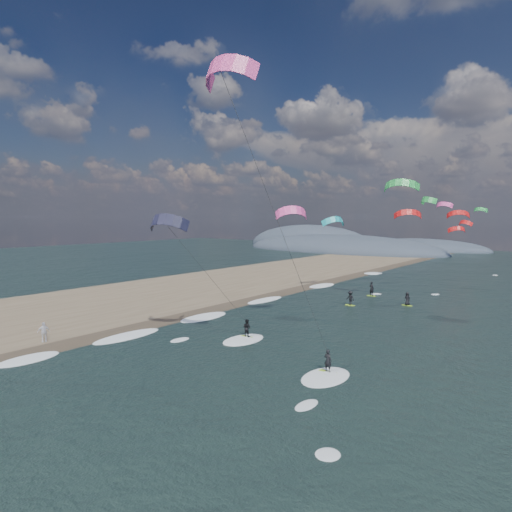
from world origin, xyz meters
The scene contains 10 objects.
ground centered at (0.00, 0.00, 0.00)m, with size 260.00×260.00×0.00m, color black.
sand_strip centered at (-24.00, 10.00, 0.00)m, with size 26.00×240.00×0.00m, color brown.
wet_sand_strip centered at (-12.00, 10.00, 0.00)m, with size 3.00×240.00×0.00m, color #382D23.
coastal_hills centered at (-44.84, 107.86, 0.00)m, with size 80.00×41.00×15.00m.
kitesurfer_near_a centered at (4.26, 4.40, 14.60)m, with size 7.46×8.24×19.63m.
kitesurfer_near_b centered at (-4.41, 8.02, 6.75)m, with size 6.87×8.46×11.29m.
far_kitesurfers centered at (-0.04, 32.53, 0.85)m, with size 6.79×7.75×1.86m.
bg_kite_field centered at (-0.35, 53.38, 11.19)m, with size 13.33×78.53×7.20m.
shoreline_surf centered at (-10.80, 14.75, 0.00)m, with size 2.40×79.40×0.11m.
beach_walker centered at (-14.22, 0.76, 0.81)m, with size 0.95×0.40×1.63m, color silver.
Camera 1 is at (20.70, -14.98, 10.18)m, focal length 30.00 mm.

